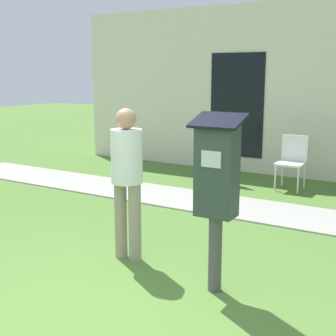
% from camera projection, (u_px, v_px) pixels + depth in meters
% --- Properties ---
extents(ground_plane, '(40.00, 40.00, 0.00)m').
position_uv_depth(ground_plane, '(86.00, 334.00, 3.51)').
color(ground_plane, '#517A33').
extents(sidewalk, '(12.00, 1.10, 0.02)m').
position_uv_depth(sidewalk, '(259.00, 210.00, 6.62)').
color(sidewalk, '#A3A099').
rests_on(sidewalk, ground).
extents(building_facade, '(10.00, 0.26, 3.20)m').
position_uv_depth(building_facade, '(312.00, 91.00, 8.42)').
color(building_facade, beige).
rests_on(building_facade, ground).
extents(parking_meter, '(0.44, 0.31, 1.59)m').
position_uv_depth(parking_meter, '(217.00, 180.00, 4.01)').
color(parking_meter, '#4C4C4C').
rests_on(parking_meter, ground).
extents(person_standing, '(0.32, 0.32, 1.58)m').
position_uv_depth(person_standing, '(127.00, 172.00, 4.75)').
color(person_standing, gray).
rests_on(person_standing, ground).
extents(outdoor_chair_left, '(0.44, 0.44, 0.90)m').
position_uv_depth(outdoor_chair_left, '(221.00, 154.00, 8.17)').
color(outdoor_chair_left, white).
rests_on(outdoor_chair_left, ground).
extents(outdoor_chair_middle, '(0.44, 0.44, 0.90)m').
position_uv_depth(outdoor_chair_middle, '(293.00, 158.00, 7.82)').
color(outdoor_chair_middle, white).
rests_on(outdoor_chair_middle, ground).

